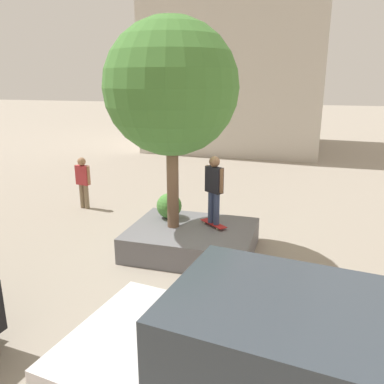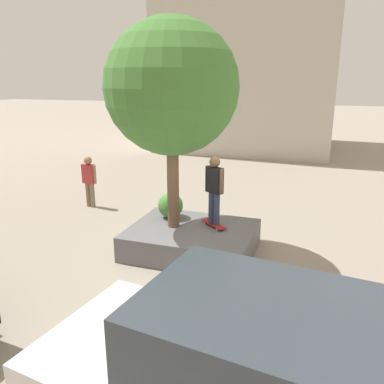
# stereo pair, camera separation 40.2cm
# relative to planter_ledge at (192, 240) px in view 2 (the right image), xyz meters

# --- Properties ---
(ground_plane) EXTENTS (120.00, 120.00, 0.00)m
(ground_plane) POSITION_rel_planter_ledge_xyz_m (0.16, 0.36, -0.31)
(ground_plane) COLOR #9E9384
(planter_ledge) EXTENTS (2.94, 2.34, 0.61)m
(planter_ledge) POSITION_rel_planter_ledge_xyz_m (0.00, 0.00, 0.00)
(planter_ledge) COLOR slate
(planter_ledge) RESTS_ON ground
(plaza_tree) EXTENTS (3.00, 3.00, 4.76)m
(plaza_tree) POSITION_rel_planter_ledge_xyz_m (0.47, 0.02, 3.55)
(plaza_tree) COLOR brown
(plaza_tree) RESTS_ON planter_ledge
(boxwood_shrub) EXTENTS (0.64, 0.64, 0.64)m
(boxwood_shrub) POSITION_rel_planter_ledge_xyz_m (0.77, -0.54, 0.63)
(boxwood_shrub) COLOR #4C8C3D
(boxwood_shrub) RESTS_ON planter_ledge
(skateboard) EXTENTS (0.75, 0.67, 0.07)m
(skateboard) POSITION_rel_planter_ledge_xyz_m (-0.46, -0.27, 0.36)
(skateboard) COLOR #A51E1E
(skateboard) RESTS_ON planter_ledge
(skateboarder) EXTENTS (0.49, 0.39, 1.65)m
(skateboarder) POSITION_rel_planter_ledge_xyz_m (-0.46, -0.27, 1.33)
(skateboarder) COLOR navy
(skateboarder) RESTS_ON skateboard
(pedestrian_crossing) EXTENTS (0.37, 0.45, 1.54)m
(pedestrian_crossing) POSITION_rel_planter_ledge_xyz_m (-1.87, 3.40, 0.58)
(pedestrian_crossing) COLOR #847056
(pedestrian_crossing) RESTS_ON ground
(passerby_with_bag) EXTENTS (0.56, 0.26, 1.67)m
(passerby_with_bag) POSITION_rel_planter_ledge_xyz_m (4.29, -2.23, 0.66)
(passerby_with_bag) COLOR #847056
(passerby_with_bag) RESTS_ON ground
(bystander_watching) EXTENTS (0.24, 0.52, 1.55)m
(bystander_watching) POSITION_rel_planter_ledge_xyz_m (-2.32, 3.38, 0.59)
(bystander_watching) COLOR navy
(bystander_watching) RESTS_ON ground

